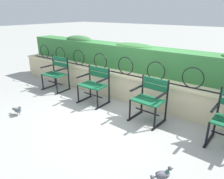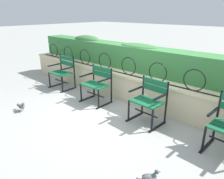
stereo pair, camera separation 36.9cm
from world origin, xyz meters
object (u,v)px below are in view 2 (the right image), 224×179
pigeon_far_side (21,106)px  park_chair_centre_right (149,100)px  park_chair_leftmost (63,71)px  pigeon_near_chairs (149,178)px  park_chair_centre_left (97,83)px

pigeon_far_side → park_chair_centre_right: bearing=33.0°
park_chair_leftmost → pigeon_near_chairs: park_chair_leftmost is taller
park_chair_leftmost → park_chair_centre_left: 1.43m
pigeon_near_chairs → pigeon_far_side: (-3.19, -0.11, 0.00)m
pigeon_near_chairs → pigeon_far_side: same height
park_chair_centre_right → pigeon_far_side: (-2.28, -1.48, -0.35)m
park_chair_centre_right → pigeon_near_chairs: (0.91, -1.37, -0.35)m
park_chair_centre_right → pigeon_far_side: bearing=-147.0°
park_chair_centre_left → pigeon_far_side: park_chair_centre_left is taller
park_chair_centre_right → pigeon_near_chairs: park_chair_centre_right is taller
park_chair_centre_right → park_chair_centre_left: bearing=179.9°
park_chair_leftmost → park_chair_centre_right: size_ratio=1.07×
park_chair_leftmost → pigeon_far_side: (0.58, -1.52, -0.36)m
park_chair_centre_left → pigeon_far_side: (-0.85, -1.48, -0.35)m
park_chair_leftmost → pigeon_near_chairs: (3.77, -1.41, -0.36)m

